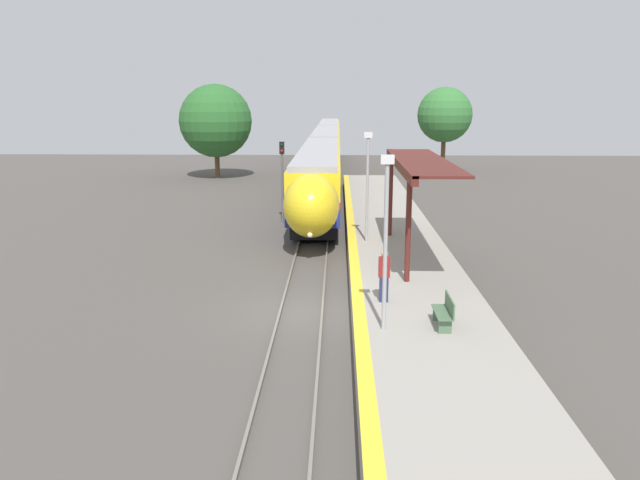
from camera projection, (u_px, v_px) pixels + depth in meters
The scene contains 13 objects.
ground_plane at pixel (301, 313), 21.51m from camera, with size 120.00×120.00×0.00m, color #4C4742.
rail_left at pixel (281, 310), 21.51m from camera, with size 0.08×90.00×0.15m, color slate.
rail_right at pixel (322, 311), 21.47m from camera, with size 0.08×90.00×0.15m, color slate.
train at pixel (326, 148), 62.02m from camera, with size 2.74×71.74×4.01m.
platform_right at pixel (414, 302), 21.30m from camera, with size 4.33×64.00×0.86m.
platform_bench at pixel (445, 311), 17.71m from camera, with size 0.44×1.41×0.89m.
person_waiting at pixel (384, 275), 19.83m from camera, with size 0.36×0.22×1.69m.
railway_signal at pixel (282, 174), 36.12m from camera, with size 0.28×0.28×4.77m.
lamppost_near at pixel (386, 231), 17.01m from camera, with size 0.36×0.20×4.91m.
lamppost_mid at pixel (367, 179), 27.73m from camera, with size 0.36×0.20×4.91m.
station_canopy at pixel (414, 166), 25.09m from camera, with size 2.02×10.60×3.96m.
background_tree_left at pixel (216, 121), 56.06m from camera, with size 6.53×6.53×8.44m.
background_tree_right at pixel (445, 115), 61.49m from camera, with size 5.40×5.40×8.26m.
Camera 1 is at (1.23, -20.37, 7.26)m, focal length 35.00 mm.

